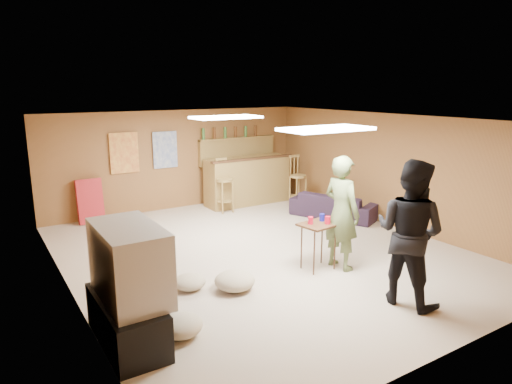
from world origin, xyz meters
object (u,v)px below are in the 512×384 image
tv_body (130,263)px  tray_table (318,246)px  person_olive (342,213)px  bar_counter (247,181)px  person_black (410,233)px  sofa (334,205)px

tv_body → tray_table: size_ratio=1.53×
tv_body → person_olive: (3.31, 0.35, -0.03)m
bar_counter → tray_table: bar_counter is taller
bar_counter → tray_table: size_ratio=2.78×
person_black → bar_counter: bearing=-22.5°
tv_body → bar_counter: 6.09m
sofa → tray_table: tray_table is taller
bar_counter → person_black: bearing=-99.6°
tv_body → bar_counter: size_ratio=0.55×
person_black → tray_table: (-0.25, 1.43, -0.57)m
tv_body → person_olive: 3.32m
bar_counter → person_olive: size_ratio=1.15×
person_olive → sofa: person_olive is taller
tv_body → sofa: size_ratio=0.62×
person_black → sofa: 3.95m
person_olive → bar_counter: bearing=-17.6°
bar_counter → tv_body: bearing=-133.0°
person_olive → person_black: (-0.07, -1.30, 0.06)m
tv_body → person_black: bearing=-16.5°
tv_body → person_black: 3.37m
tv_body → person_black: person_black is taller
person_olive → sofa: bearing=-45.8°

